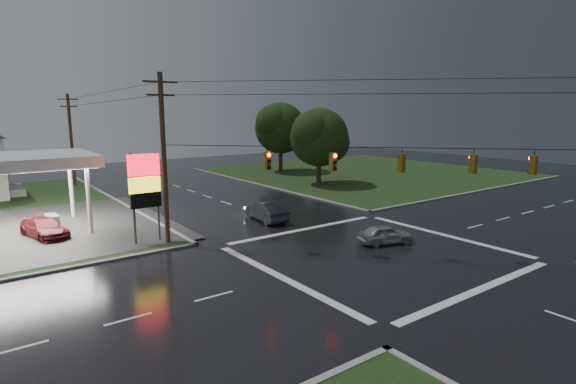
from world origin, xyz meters
TOP-DOWN VIEW (x-y plane):
  - ground at (0.00, 0.00)m, footprint 120.00×120.00m
  - grass_ne at (26.00, 26.00)m, footprint 36.00×36.00m
  - pylon_sign at (-10.50, 10.50)m, footprint 2.00×0.35m
  - utility_pole_nw at (-9.50, 9.50)m, footprint 2.20×0.32m
  - utility_pole_n at (-9.50, 38.00)m, footprint 2.20×0.32m
  - traffic_signals at (0.02, -0.02)m, footprint 26.87×26.87m
  - tree_ne_near at (14.14, 21.99)m, footprint 7.99×6.80m
  - tree_ne_far at (17.15, 33.99)m, footprint 8.46×7.20m
  - car_north at (-0.80, 10.90)m, footprint 2.15×4.89m
  - car_crossing at (2.08, 1.05)m, footprint 3.92×2.59m
  - car_pump at (-15.82, 15.89)m, footprint 3.02×4.94m

SIDE VIEW (x-z plane):
  - ground at x=0.00m, z-range 0.00..0.00m
  - grass_ne at x=26.00m, z-range 0.00..0.08m
  - car_crossing at x=2.08m, z-range 0.00..1.24m
  - car_pump at x=-15.82m, z-range 0.00..1.34m
  - car_north at x=-0.80m, z-range 0.00..1.56m
  - pylon_sign at x=-10.50m, z-range 1.01..7.01m
  - utility_pole_n at x=-9.50m, z-range 0.22..10.72m
  - tree_ne_near at x=14.14m, z-range 1.07..10.05m
  - utility_pole_nw at x=-9.50m, z-range 0.22..11.22m
  - tree_ne_far at x=17.15m, z-range 1.28..11.08m
  - traffic_signals at x=0.02m, z-range 5.75..7.22m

